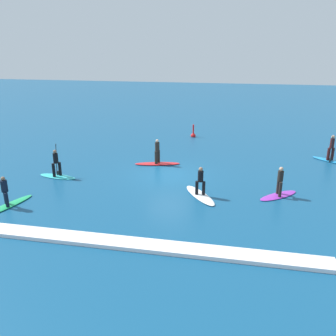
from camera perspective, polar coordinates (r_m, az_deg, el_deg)
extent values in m
plane|color=navy|center=(22.62, 0.00, -1.20)|extent=(120.00, 120.00, 0.00)
ellipsoid|color=#33C6CC|center=(23.41, -17.45, -1.31)|extent=(2.66, 1.13, 0.07)
cylinder|color=black|center=(23.33, -17.11, -0.12)|extent=(0.21, 0.21, 0.87)
cylinder|color=black|center=(23.19, -18.02, -0.33)|extent=(0.21, 0.21, 0.87)
cylinder|color=black|center=(23.03, -17.75, 1.53)|extent=(0.35, 0.35, 0.63)
sphere|color=brown|center=(22.91, -17.86, 2.55)|extent=(0.26, 0.26, 0.23)
cylinder|color=black|center=(23.36, -17.63, 1.33)|extent=(0.08, 0.26, 2.00)
cube|color=black|center=(23.66, -17.40, -0.85)|extent=(0.09, 0.21, 0.32)
ellipsoid|color=white|center=(19.62, 5.20, -4.41)|extent=(2.31, 2.93, 0.11)
cylinder|color=black|center=(19.44, 5.79, -3.26)|extent=(0.24, 0.24, 0.77)
cylinder|color=black|center=(19.45, 4.68, -3.21)|extent=(0.24, 0.24, 0.77)
cylinder|color=black|center=(19.20, 5.30, -1.34)|extent=(0.42, 0.42, 0.60)
sphere|color=#A37556|center=(19.06, 5.34, -0.18)|extent=(0.30, 0.30, 0.22)
ellipsoid|color=red|center=(24.71, -1.73, 0.71)|extent=(3.24, 1.41, 0.11)
cylinder|color=black|center=(24.68, -1.56, 1.91)|extent=(0.26, 0.26, 0.89)
cylinder|color=black|center=(24.43, -1.92, 1.73)|extent=(0.26, 0.26, 0.89)
cylinder|color=black|center=(24.34, -1.76, 3.50)|extent=(0.37, 0.37, 0.60)
sphere|color=beige|center=(24.23, -1.77, 4.43)|extent=(0.25, 0.25, 0.21)
ellipsoid|color=#23B266|center=(20.10, -24.57, -5.60)|extent=(1.44, 3.25, 0.09)
cylinder|color=black|center=(20.14, -24.84, -4.27)|extent=(0.21, 0.21, 0.76)
cylinder|color=black|center=(19.73, -24.64, -4.72)|extent=(0.21, 0.21, 0.76)
cylinder|color=black|center=(19.69, -25.02, -2.66)|extent=(0.41, 0.41, 0.61)
sphere|color=brown|center=(19.56, -25.18, -1.55)|extent=(0.25, 0.25, 0.20)
ellipsoid|color=purple|center=(20.47, 17.44, -4.28)|extent=(2.46, 2.26, 0.07)
cylinder|color=black|center=(20.11, 17.73, -3.34)|extent=(0.24, 0.24, 0.83)
cylinder|color=black|center=(20.50, 17.41, -2.87)|extent=(0.24, 0.24, 0.83)
cylinder|color=black|center=(20.05, 17.77, -1.24)|extent=(0.44, 0.44, 0.58)
sphere|color=tan|center=(19.92, 17.88, -0.15)|extent=(0.32, 0.32, 0.22)
ellipsoid|color=#1E8CD1|center=(27.95, 24.69, 1.11)|extent=(2.40, 2.11, 0.09)
cylinder|color=#381414|center=(27.73, 24.56, 2.06)|extent=(0.30, 0.30, 0.89)
cylinder|color=#381414|center=(27.90, 25.09, 2.08)|extent=(0.30, 0.30, 0.89)
cylinder|color=#381414|center=(27.62, 25.05, 3.65)|extent=(0.41, 0.41, 0.70)
sphere|color=tan|center=(27.51, 25.19, 4.59)|extent=(0.34, 0.34, 0.24)
cylinder|color=black|center=(27.41, 25.03, 2.93)|extent=(0.30, 0.35, 1.89)
cube|color=black|center=(27.65, 24.77, 1.15)|extent=(0.17, 0.19, 0.32)
sphere|color=red|center=(32.34, 4.10, 5.24)|extent=(0.45, 0.45, 0.45)
cylinder|color=red|center=(32.23, 4.12, 6.04)|extent=(0.14, 0.14, 1.14)
cube|color=white|center=(15.07, -6.44, -12.07)|extent=(16.30, 0.90, 0.18)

